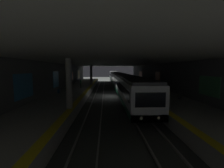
% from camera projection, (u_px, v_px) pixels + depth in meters
% --- Properties ---
extents(ground_plane, '(120.00, 120.00, 0.00)m').
position_uv_depth(ground_plane, '(112.00, 96.00, 25.47)').
color(ground_plane, '#383A38').
extents(track_left, '(60.00, 1.53, 0.16)m').
position_uv_depth(track_left, '(125.00, 96.00, 25.56)').
color(track_left, gray).
rests_on(track_left, ground).
extents(track_right, '(60.00, 1.53, 0.16)m').
position_uv_depth(track_right, '(99.00, 96.00, 25.37)').
color(track_right, gray).
rests_on(track_right, ground).
extents(platform_left, '(60.00, 5.30, 1.06)m').
position_uv_depth(platform_left, '(150.00, 93.00, 25.70)').
color(platform_left, '#A8A59E').
rests_on(platform_left, ground).
extents(platform_right, '(60.00, 5.30, 1.06)m').
position_uv_depth(platform_right, '(73.00, 93.00, 25.15)').
color(platform_right, '#A8A59E').
rests_on(platform_right, ground).
extents(wall_left, '(60.00, 0.56, 5.60)m').
position_uv_depth(wall_left, '(167.00, 80.00, 25.62)').
color(wall_left, slate).
rests_on(wall_left, ground).
extents(wall_right, '(60.00, 0.56, 5.60)m').
position_uv_depth(wall_right, '(55.00, 80.00, 24.85)').
color(wall_right, slate).
rests_on(wall_right, ground).
extents(ceiling_slab, '(60.00, 19.40, 0.40)m').
position_uv_depth(ceiling_slab, '(112.00, 62.00, 24.89)').
color(ceiling_slab, beige).
rests_on(ceiling_slab, wall_left).
extents(pillar_near, '(0.56, 0.56, 4.55)m').
position_uv_depth(pillar_near, '(69.00, 84.00, 13.51)').
color(pillar_near, gray).
rests_on(pillar_near, platform_right).
extents(pillar_far, '(0.56, 0.56, 4.55)m').
position_uv_depth(pillar_far, '(91.00, 75.00, 34.39)').
color(pillar_far, gray).
rests_on(pillar_far, platform_right).
extents(metro_train, '(56.33, 2.83, 3.49)m').
position_uv_depth(metro_train, '(118.00, 79.00, 38.86)').
color(metro_train, silver).
rests_on(metro_train, track_left).
extents(bench_left_mid, '(1.70, 0.47, 0.86)m').
position_uv_depth(bench_left_mid, '(143.00, 81.00, 38.68)').
color(bench_left_mid, '#262628').
rests_on(bench_left_mid, platform_left).
extents(bench_left_far, '(1.70, 0.47, 0.86)m').
position_uv_depth(bench_left_far, '(141.00, 80.00, 40.80)').
color(bench_left_far, '#262628').
rests_on(bench_left_far, platform_left).
extents(bench_right_near, '(1.70, 0.47, 0.86)m').
position_uv_depth(bench_right_near, '(73.00, 82.00, 34.85)').
color(bench_right_near, '#262628').
rests_on(bench_right_near, platform_right).
extents(bench_right_mid, '(1.70, 0.47, 0.86)m').
position_uv_depth(bench_right_mid, '(78.00, 80.00, 40.71)').
color(bench_right_mid, '#262628').
rests_on(bench_right_mid, platform_right).
extents(person_waiting_near, '(0.60, 0.24, 1.73)m').
position_uv_depth(person_waiting_near, '(81.00, 83.00, 28.29)').
color(person_waiting_near, '#2F2F2F').
rests_on(person_waiting_near, platform_right).
extents(person_walking_mid, '(0.60, 0.22, 1.64)m').
position_uv_depth(person_walking_mid, '(71.00, 82.00, 30.36)').
color(person_walking_mid, '#313131').
rests_on(person_walking_mid, platform_right).
extents(person_standing_far, '(0.60, 0.24, 1.75)m').
position_uv_depth(person_standing_far, '(133.00, 79.00, 38.01)').
color(person_standing_far, '#383838').
rests_on(person_standing_far, platform_left).
extents(suitcase_rolling, '(0.36, 0.25, 0.89)m').
position_uv_depth(suitcase_rolling, '(59.00, 91.00, 22.20)').
color(suitcase_rolling, navy).
rests_on(suitcase_rolling, platform_right).
extents(trash_bin, '(0.44, 0.44, 0.85)m').
position_uv_depth(trash_bin, '(180.00, 96.00, 17.86)').
color(trash_bin, '#595B5E').
rests_on(trash_bin, platform_left).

